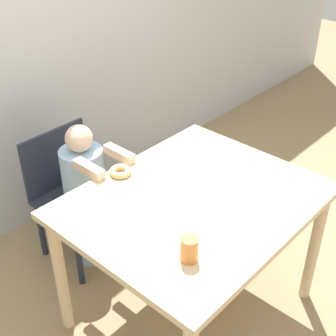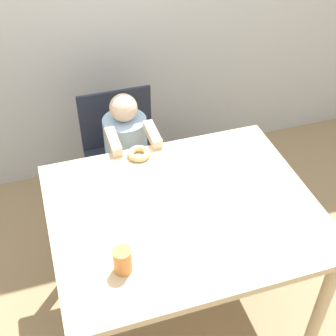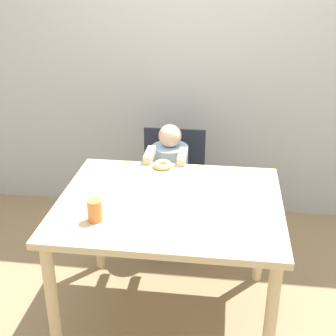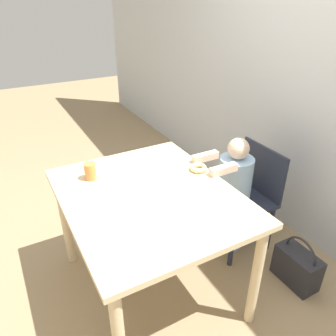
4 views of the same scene
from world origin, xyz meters
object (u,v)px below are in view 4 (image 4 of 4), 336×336
at_px(donut, 198,168).
at_px(chair, 245,196).
at_px(handbag, 297,266).
at_px(cup, 90,171).
at_px(child_figure, 233,196).

bearing_deg(donut, chair, 89.56).
xyz_separation_m(donut, handbag, (0.53, 0.49, -0.65)).
bearing_deg(cup, donut, 70.20).
distance_m(chair, donut, 0.57).
bearing_deg(donut, cup, -109.80).
height_order(chair, handbag, chair).
relative_size(donut, handbag, 0.30).
bearing_deg(child_figure, handbag, 18.25).
relative_size(chair, child_figure, 0.87).
height_order(chair, donut, same).
relative_size(child_figure, donut, 8.15).
distance_m(child_figure, cup, 1.06).
bearing_deg(chair, donut, -90.44).
relative_size(chair, handbag, 2.14).
height_order(chair, child_figure, child_figure).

